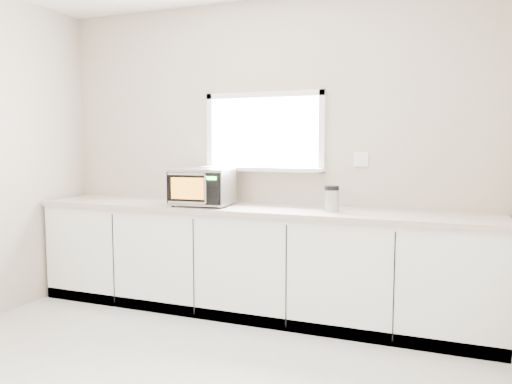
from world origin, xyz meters
The scene contains 7 objects.
back_wall centered at (0.00, 2.00, 1.36)m, with size 4.00×0.17×2.70m.
cabinets centered at (0.00, 1.70, 0.44)m, with size 3.92×0.60×0.88m, color white.
countertop centered at (0.00, 1.69, 0.90)m, with size 3.92×0.64×0.04m, color beige.
microwave centered at (-0.43, 1.62, 1.09)m, with size 0.52×0.42×0.32m.
knife_block centered at (-0.53, 1.71, 1.04)m, with size 0.10×0.20×0.29m.
cutting_board centered at (-0.52, 1.94, 1.06)m, with size 0.28×0.28×0.02m, color #A4673F.
coffee_grinder centered at (0.68, 1.66, 1.02)m, with size 0.15×0.15×0.21m.
Camera 1 is at (1.55, -2.16, 1.45)m, focal length 35.00 mm.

